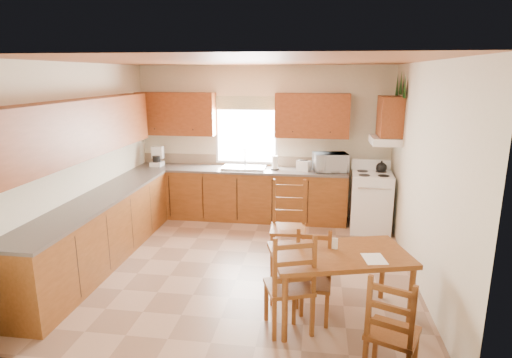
# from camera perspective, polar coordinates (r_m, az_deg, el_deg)

# --- Properties ---
(floor) EXTENTS (4.50, 4.50, 0.00)m
(floor) POSITION_cam_1_polar(r_m,az_deg,el_deg) (5.98, -1.87, -11.41)
(floor) COLOR #98765D
(floor) RESTS_ON ground
(ceiling) EXTENTS (4.50, 4.50, 0.00)m
(ceiling) POSITION_cam_1_polar(r_m,az_deg,el_deg) (5.41, -2.10, 15.44)
(ceiling) COLOR #995630
(ceiling) RESTS_ON floor
(wall_left) EXTENTS (4.50, 4.50, 0.00)m
(wall_left) POSITION_cam_1_polar(r_m,az_deg,el_deg) (6.32, -22.49, 1.85)
(wall_left) COLOR beige
(wall_left) RESTS_ON floor
(wall_right) EXTENTS (4.50, 4.50, 0.00)m
(wall_right) POSITION_cam_1_polar(r_m,az_deg,el_deg) (5.60, 21.31, 0.53)
(wall_right) COLOR beige
(wall_right) RESTS_ON floor
(wall_back) EXTENTS (4.50, 4.50, 0.00)m
(wall_back) POSITION_cam_1_polar(r_m,az_deg,el_deg) (7.72, 0.95, 4.92)
(wall_back) COLOR beige
(wall_back) RESTS_ON floor
(wall_front) EXTENTS (4.50, 4.50, 0.00)m
(wall_front) POSITION_cam_1_polar(r_m,az_deg,el_deg) (3.43, -8.60, -6.80)
(wall_front) COLOR beige
(wall_front) RESTS_ON floor
(lower_cab_back) EXTENTS (3.75, 0.60, 0.88)m
(lower_cab_back) POSITION_cam_1_polar(r_m,az_deg,el_deg) (7.68, -2.13, -2.09)
(lower_cab_back) COLOR brown
(lower_cab_back) RESTS_ON floor
(lower_cab_left) EXTENTS (0.60, 3.60, 0.88)m
(lower_cab_left) POSITION_cam_1_polar(r_m,az_deg,el_deg) (6.29, -20.04, -6.61)
(lower_cab_left) COLOR brown
(lower_cab_left) RESTS_ON floor
(counter_back) EXTENTS (3.75, 0.63, 0.04)m
(counter_back) POSITION_cam_1_polar(r_m,az_deg,el_deg) (7.57, -2.17, 1.26)
(counter_back) COLOR #554E49
(counter_back) RESTS_ON lower_cab_back
(counter_left) EXTENTS (0.63, 3.60, 0.04)m
(counter_left) POSITION_cam_1_polar(r_m,az_deg,el_deg) (6.15, -20.40, -2.59)
(counter_left) COLOR #554E49
(counter_left) RESTS_ON lower_cab_left
(backsplash) EXTENTS (3.75, 0.01, 0.18)m
(backsplash) POSITION_cam_1_polar(r_m,az_deg,el_deg) (7.83, -1.79, 2.51)
(backsplash) COLOR #88755D
(backsplash) RESTS_ON counter_back
(upper_cab_back_left) EXTENTS (1.41, 0.33, 0.75)m
(upper_cab_back_left) POSITION_cam_1_polar(r_m,az_deg,el_deg) (7.85, -10.60, 8.55)
(upper_cab_back_left) COLOR brown
(upper_cab_back_left) RESTS_ON wall_back
(upper_cab_back_right) EXTENTS (1.25, 0.33, 0.75)m
(upper_cab_back_right) POSITION_cam_1_polar(r_m,az_deg,el_deg) (7.44, 7.48, 8.38)
(upper_cab_back_right) COLOR brown
(upper_cab_back_right) RESTS_ON wall_back
(upper_cab_left) EXTENTS (0.33, 3.60, 0.75)m
(upper_cab_left) POSITION_cam_1_polar(r_m,az_deg,el_deg) (6.04, -22.29, 6.22)
(upper_cab_left) COLOR brown
(upper_cab_left) RESTS_ON wall_left
(upper_cab_stove) EXTENTS (0.33, 0.62, 0.62)m
(upper_cab_stove) POSITION_cam_1_polar(r_m,az_deg,el_deg) (7.09, 17.42, 7.97)
(upper_cab_stove) COLOR brown
(upper_cab_stove) RESTS_ON wall_right
(range_hood) EXTENTS (0.44, 0.62, 0.12)m
(range_hood) POSITION_cam_1_polar(r_m,az_deg,el_deg) (7.13, 16.80, 4.96)
(range_hood) COLOR white
(range_hood) RESTS_ON wall_right
(window_frame) EXTENTS (1.13, 0.02, 1.18)m
(window_frame) POSITION_cam_1_polar(r_m,az_deg,el_deg) (7.71, -1.30, 6.40)
(window_frame) COLOR white
(window_frame) RESTS_ON wall_back
(window_pane) EXTENTS (1.05, 0.01, 1.10)m
(window_pane) POSITION_cam_1_polar(r_m,az_deg,el_deg) (7.70, -1.30, 6.40)
(window_pane) COLOR white
(window_pane) RESTS_ON wall_back
(window_valance) EXTENTS (1.19, 0.01, 0.24)m
(window_valance) POSITION_cam_1_polar(r_m,az_deg,el_deg) (7.63, -1.36, 10.10)
(window_valance) COLOR #5D7944
(window_valance) RESTS_ON wall_back
(sink_basin) EXTENTS (0.75, 0.45, 0.04)m
(sink_basin) POSITION_cam_1_polar(r_m,az_deg,el_deg) (7.55, -1.61, 1.54)
(sink_basin) COLOR silver
(sink_basin) RESTS_ON counter_back
(pine_decal_a) EXTENTS (0.22, 0.22, 0.36)m
(pine_decal_a) POSITION_cam_1_polar(r_m,az_deg,el_deg) (6.77, 19.25, 11.67)
(pine_decal_a) COLOR #0F3310
(pine_decal_a) RESTS_ON wall_right
(pine_decal_b) EXTENTS (0.22, 0.22, 0.36)m
(pine_decal_b) POSITION_cam_1_polar(r_m,az_deg,el_deg) (7.08, 18.79, 12.09)
(pine_decal_b) COLOR #0F3310
(pine_decal_b) RESTS_ON wall_right
(pine_decal_c) EXTENTS (0.22, 0.22, 0.36)m
(pine_decal_c) POSITION_cam_1_polar(r_m,az_deg,el_deg) (7.40, 18.32, 11.86)
(pine_decal_c) COLOR #0F3310
(pine_decal_c) RESTS_ON wall_right
(stove) EXTENTS (0.68, 0.70, 0.95)m
(stove) POSITION_cam_1_polar(r_m,az_deg,el_deg) (7.34, 15.07, -3.06)
(stove) COLOR white
(stove) RESTS_ON floor
(coffeemaker) EXTENTS (0.31, 0.33, 0.37)m
(coffeemaker) POSITION_cam_1_polar(r_m,az_deg,el_deg) (7.94, -13.11, 3.02)
(coffeemaker) COLOR white
(coffeemaker) RESTS_ON counter_back
(paper_towel) EXTENTS (0.13, 0.13, 0.25)m
(paper_towel) POSITION_cam_1_polar(r_m,az_deg,el_deg) (7.44, 2.55, 2.17)
(paper_towel) COLOR white
(paper_towel) RESTS_ON counter_back
(toaster) EXTENTS (0.26, 0.22, 0.18)m
(toaster) POSITION_cam_1_polar(r_m,az_deg,el_deg) (7.40, 6.36, 1.76)
(toaster) COLOR white
(toaster) RESTS_ON counter_back
(microwave) EXTENTS (0.59, 0.47, 0.31)m
(microwave) POSITION_cam_1_polar(r_m,az_deg,el_deg) (7.42, 9.89, 2.21)
(microwave) COLOR white
(microwave) RESTS_ON counter_back
(dining_table) EXTENTS (1.57, 1.15, 0.75)m
(dining_table) POSITION_cam_1_polar(r_m,az_deg,el_deg) (4.73, 10.90, -13.78)
(dining_table) COLOR brown
(dining_table) RESTS_ON floor
(chair_near_left) EXTENTS (0.56, 0.55, 1.06)m
(chair_near_left) POSITION_cam_1_polar(r_m,az_deg,el_deg) (4.42, 4.43, -13.35)
(chair_near_left) COLOR brown
(chair_near_left) RESTS_ON floor
(chair_near_right) EXTENTS (0.52, 0.51, 0.97)m
(chair_near_right) POSITION_cam_1_polar(r_m,az_deg,el_deg) (3.98, 17.82, -18.17)
(chair_near_right) COLOR brown
(chair_near_right) RESTS_ON floor
(chair_far_left) EXTENTS (0.49, 0.47, 1.13)m
(chair_far_left) POSITION_cam_1_polar(r_m,az_deg,el_deg) (5.85, 4.32, -6.01)
(chair_far_left) COLOR brown
(chair_far_left) RESTS_ON floor
(chair_far_right) EXTENTS (0.41, 0.39, 0.94)m
(chair_far_right) POSITION_cam_1_polar(r_m,az_deg,el_deg) (4.64, 7.49, -12.90)
(chair_far_right) COLOR brown
(chair_far_right) RESTS_ON floor
(table_paper) EXTENTS (0.25, 0.31, 0.00)m
(table_paper) POSITION_cam_1_polar(r_m,az_deg,el_deg) (4.50, 15.49, -10.22)
(table_paper) COLOR white
(table_paper) RESTS_ON dining_table
(table_card) EXTENTS (0.09, 0.04, 0.12)m
(table_card) POSITION_cam_1_polar(r_m,az_deg,el_deg) (4.63, 10.27, -8.43)
(table_card) COLOR white
(table_card) RESTS_ON dining_table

